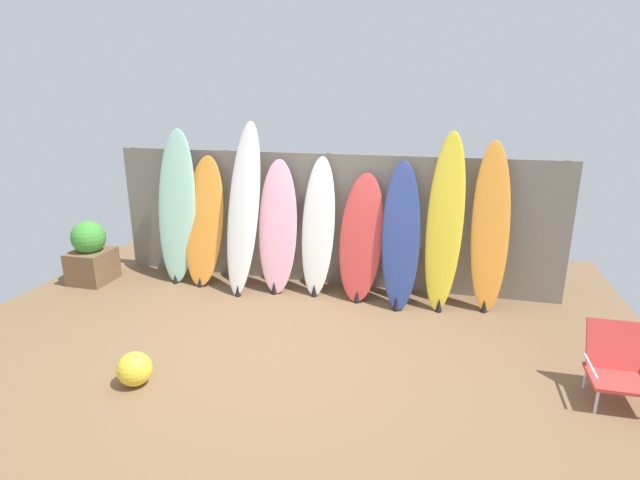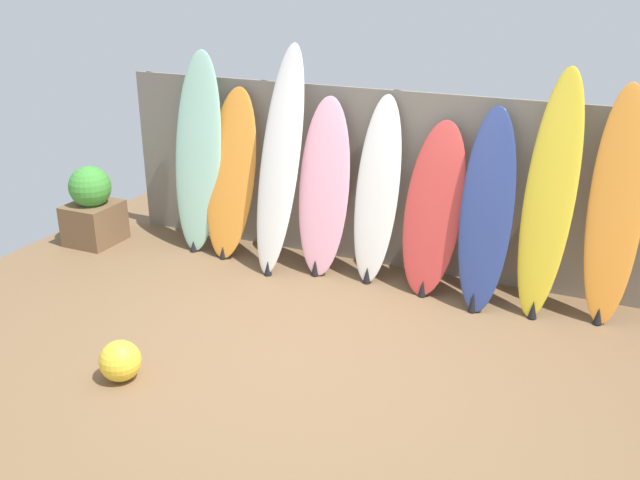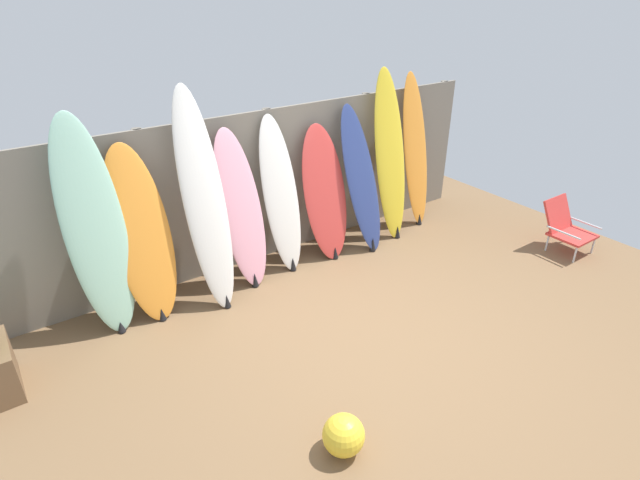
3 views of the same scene
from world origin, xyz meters
TOP-DOWN VIEW (x-y plane):
  - ground at (0.00, 0.00)m, footprint 7.68×7.68m
  - fence_back at (-0.00, 2.01)m, footprint 6.08×0.11m
  - surfboard_seafoam_0 at (-2.06, 1.66)m, footprint 0.57×0.49m
  - surfboard_orange_1 at (-1.67, 1.65)m, footprint 0.57×0.55m
  - surfboard_white_2 at (-1.03, 1.55)m, footprint 0.47×0.76m
  - surfboard_pink_3 at (-0.60, 1.63)m, footprint 0.57×0.57m
  - surfboard_white_4 at (-0.06, 1.69)m, footprint 0.44×0.53m
  - surfboard_red_5 at (0.52, 1.63)m, footprint 0.60×0.57m
  - surfboard_navy_6 at (1.02, 1.56)m, footprint 0.53×0.70m
  - surfboard_yellow_7 at (1.53, 1.62)m, footprint 0.49×0.62m
  - surfboard_orange_8 at (2.07, 1.69)m, footprint 0.49×0.50m
  - beach_chair at (3.05, -0.05)m, footprint 0.50×0.57m
  - beach_ball at (-1.13, -0.90)m, footprint 0.31×0.31m

SIDE VIEW (x-z plane):
  - ground at x=0.00m, z-range 0.00..0.00m
  - beach_ball at x=-1.13m, z-range 0.00..0.31m
  - beach_chair at x=3.05m, z-range 0.00..0.64m
  - surfboard_red_5 at x=0.52m, z-range -0.01..1.59m
  - surfboard_pink_3 at x=-0.60m, z-range -0.01..1.72m
  - surfboard_orange_1 at x=-1.67m, z-range -0.01..1.74m
  - surfboard_navy_6 at x=1.02m, z-range -0.02..1.75m
  - surfboard_white_4 at x=-0.06m, z-range -0.02..1.77m
  - fence_back at x=0.00m, z-range 0.00..1.80m
  - surfboard_orange_8 at x=2.07m, z-range -0.02..2.02m
  - surfboard_seafoam_0 at x=-2.06m, z-range -0.01..2.10m
  - surfboard_yellow_7 at x=1.53m, z-range -0.01..2.13m
  - surfboard_white_2 at x=-1.03m, z-range -0.01..2.21m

